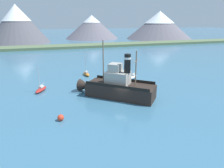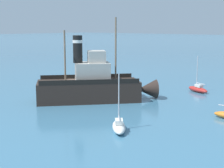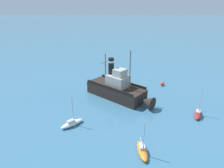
{
  "view_description": "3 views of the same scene",
  "coord_description": "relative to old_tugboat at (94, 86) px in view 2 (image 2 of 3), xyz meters",
  "views": [
    {
      "loc": [
        -11.18,
        -29.22,
        13.13
      ],
      "look_at": [
        -0.5,
        4.22,
        1.88
      ],
      "focal_mm": 32.0,
      "sensor_mm": 36.0,
      "label": 1
    },
    {
      "loc": [
        29.24,
        30.37,
        8.91
      ],
      "look_at": [
        -0.93,
        4.71,
        2.15
      ],
      "focal_mm": 55.0,
      "sensor_mm": 36.0,
      "label": 2
    },
    {
      "loc": [
        1.16,
        38.6,
        17.46
      ],
      "look_at": [
        1.14,
        2.33,
        2.82
      ],
      "focal_mm": 32.0,
      "sensor_mm": 36.0,
      "label": 3
    }
  ],
  "objects": [
    {
      "name": "mooring_buoy",
      "position": [
        -10.35,
        -6.26,
        -1.39
      ],
      "size": [
        0.89,
        0.89,
        0.89
      ],
      "primitive_type": "sphere",
      "color": "red",
      "rests_on": "ground"
    },
    {
      "name": "ground_plane",
      "position": [
        0.07,
        -2.54,
        -1.83
      ],
      "size": [
        600.0,
        600.0,
        0.0
      ],
      "primitive_type": "plane",
      "color": "teal"
    },
    {
      "name": "old_tugboat",
      "position": [
        0.0,
        0.0,
        0.0
      ],
      "size": [
        13.12,
        11.95,
        9.9
      ],
      "color": "#2D231E",
      "rests_on": "ground"
    },
    {
      "name": "sailboat_red",
      "position": [
        -13.14,
        7.07,
        -1.4
      ],
      "size": [
        2.64,
        3.9,
        4.9
      ],
      "color": "#B22823",
      "rests_on": "ground"
    },
    {
      "name": "sailboat_white",
      "position": [
        7.35,
        9.94,
        -1.4
      ],
      "size": [
        3.56,
        3.35,
        4.9
      ],
      "color": "white",
      "rests_on": "ground"
    }
  ]
}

